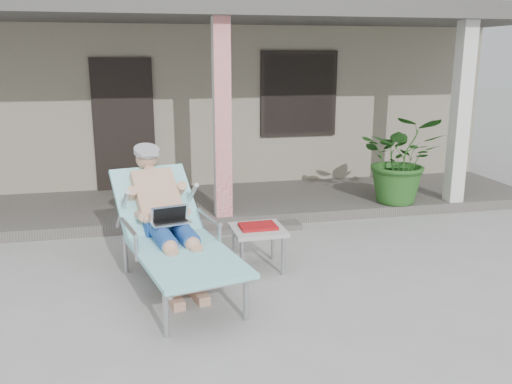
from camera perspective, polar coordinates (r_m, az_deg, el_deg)
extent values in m
plane|color=#9E9E99|center=(5.53, 0.16, -10.14)|extent=(60.00, 60.00, 0.00)
cube|color=gray|center=(11.50, -7.02, 10.18)|extent=(10.00, 5.00, 3.00)
cube|color=#474442|center=(11.51, -7.28, 18.40)|extent=(10.40, 5.40, 0.30)
cube|color=black|center=(8.96, -13.72, 6.86)|extent=(0.95, 0.06, 2.10)
cube|color=black|center=(9.31, 4.52, 10.26)|extent=(1.20, 0.06, 1.30)
cube|color=black|center=(9.31, 4.53, 10.25)|extent=(1.32, 0.05, 1.42)
cube|color=#605B56|center=(8.29, -4.36, -1.28)|extent=(10.00, 2.00, 0.15)
cube|color=red|center=(7.20, -3.60, 7.58)|extent=(0.22, 0.22, 2.61)
cube|color=silver|center=(8.48, 20.71, 7.69)|extent=(0.22, 0.22, 2.61)
cube|color=#474442|center=(8.02, -4.76, 18.43)|extent=(10.00, 2.30, 0.24)
cube|color=#605B56|center=(7.22, -3.05, -3.94)|extent=(2.00, 0.30, 0.07)
cylinder|color=#B7B7BC|center=(4.63, -9.45, -12.54)|extent=(0.05, 0.05, 0.42)
cylinder|color=#B7B7BC|center=(4.84, -1.06, -11.06)|extent=(0.05, 0.05, 0.42)
cylinder|color=#B7B7BC|center=(6.00, -13.55, -6.36)|extent=(0.05, 0.05, 0.42)
cylinder|color=#B7B7BC|center=(6.17, -6.96, -5.48)|extent=(0.05, 0.05, 0.42)
cube|color=#B7B7BC|center=(5.11, -7.36, -7.01)|extent=(1.01, 1.52, 0.03)
cube|color=#99EBED|center=(5.10, -7.37, -6.72)|extent=(1.13, 1.59, 0.04)
cube|color=#B7B7BC|center=(5.96, -10.50, -1.32)|extent=(0.85, 0.81, 0.56)
cube|color=#99EBED|center=(5.95, -10.51, -0.95)|extent=(0.97, 0.91, 0.64)
cylinder|color=#99999B|center=(6.15, -11.52, 4.32)|extent=(0.34, 0.34, 0.15)
cube|color=silver|center=(5.49, -9.05, -3.10)|extent=(0.43, 0.35, 0.27)
cube|color=#B1B1AC|center=(5.87, 0.22, -4.00)|extent=(0.57, 0.57, 0.04)
cylinder|color=#B7B7BC|center=(5.70, -1.50, -7.07)|extent=(0.04, 0.04, 0.42)
cylinder|color=#B7B7BC|center=(5.80, 2.87, -6.72)|extent=(0.04, 0.04, 0.42)
cylinder|color=#B7B7BC|center=(6.11, -2.30, -5.59)|extent=(0.04, 0.04, 0.42)
cylinder|color=#B7B7BC|center=(6.20, 1.78, -5.29)|extent=(0.04, 0.04, 0.42)
cube|color=#A41116|center=(5.86, 0.22, -3.63)|extent=(0.40, 0.30, 0.03)
cube|color=black|center=(6.00, -0.09, -3.27)|extent=(0.39, 0.03, 0.04)
imported|color=#26591E|center=(8.23, 15.08, 3.37)|extent=(1.50, 1.42, 1.31)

